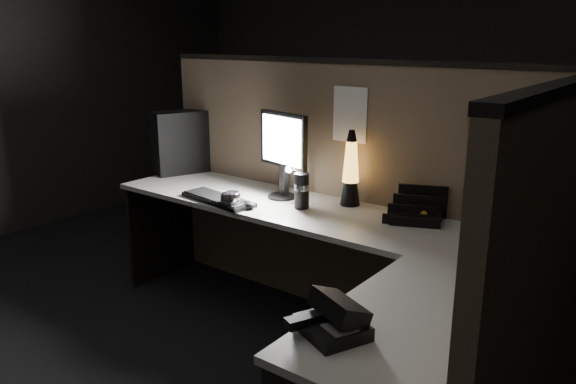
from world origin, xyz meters
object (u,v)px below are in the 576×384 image
Objects in this scene: monitor at (283,147)px; keyboard at (218,199)px; pc_tower at (183,142)px; desk_phone at (333,319)px; lava_lamp at (351,174)px.

keyboard is (-0.24, -0.30, -0.29)m from monitor.
monitor is (0.94, -0.08, 0.09)m from pc_tower.
monitor is 1.90× the size of desk_phone.
lava_lamp reaches higher than keyboard.
lava_lamp is at bearing 21.41° from pc_tower.
monitor is 0.43m from lava_lamp.
desk_phone is (1.09, -1.14, -0.26)m from monitor.
keyboard is 1.58m from desk_phone.
pc_tower is 0.85× the size of monitor.
pc_tower is 1.00× the size of lava_lamp.
pc_tower reaches higher than keyboard.
monitor reaches higher than desk_phone.
keyboard is 1.16× the size of lava_lamp.
pc_tower is 1.61× the size of desk_phone.
desk_phone is (1.33, -0.84, 0.04)m from keyboard.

